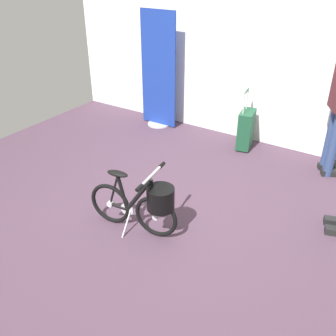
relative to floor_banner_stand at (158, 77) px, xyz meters
name	(u,v)px	position (x,y,z in m)	size (l,w,h in m)	color
ground_plane	(163,229)	(1.53, -2.20, -0.78)	(6.41, 6.41, 0.00)	#473342
back_wall	(268,46)	(1.53, 0.32, 0.57)	(6.41, 0.10, 2.71)	white
floor_banner_stand	(158,77)	(0.00, 0.00, 0.00)	(0.60, 0.36, 1.73)	#B7B7BC
folding_bike_foreground	(144,203)	(1.41, -2.33, -0.44)	(0.95, 0.53, 0.69)	black
rolling_suitcase	(246,129)	(1.49, -0.04, -0.50)	(0.25, 0.39, 0.83)	#19472D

